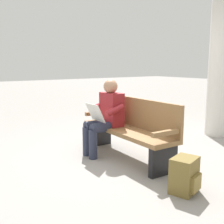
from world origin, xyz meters
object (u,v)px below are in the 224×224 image
at_px(bench_near, 130,128).
at_px(support_pillar, 223,31).
at_px(person_seated, 106,115).
at_px(backpack, 185,175).

height_order(bench_near, support_pillar, support_pillar).
distance_m(person_seated, backpack, 1.69).
xyz_separation_m(bench_near, backpack, (-1.29, 0.26, -0.26)).
relative_size(person_seated, backpack, 2.94).
bearing_deg(support_pillar, person_seated, 83.86).
relative_size(bench_near, backpack, 4.52).
bearing_deg(bench_near, support_pillar, -86.39).
height_order(person_seated, backpack, person_seated).
distance_m(person_seated, support_pillar, 2.89).
height_order(bench_near, backpack, bench_near).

